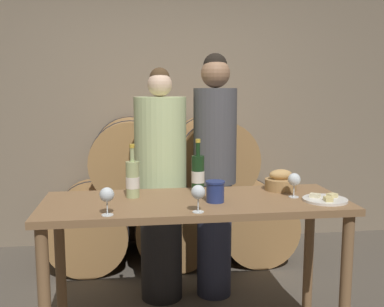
{
  "coord_description": "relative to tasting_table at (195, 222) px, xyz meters",
  "views": [
    {
      "loc": [
        -0.36,
        -2.48,
        1.53
      ],
      "look_at": [
        0.0,
        0.13,
        1.15
      ],
      "focal_mm": 42.0,
      "sensor_mm": 36.0,
      "label": 1
    }
  ],
  "objects": [
    {
      "name": "person_left",
      "position": [
        -0.15,
        0.67,
        0.07
      ],
      "size": [
        0.37,
        0.37,
        1.68
      ],
      "color": "#232326",
      "rests_on": "ground_plane"
    },
    {
      "name": "wine_glass_far_left",
      "position": [
        -0.48,
        -0.25,
        0.23
      ],
      "size": [
        0.07,
        0.07,
        0.14
      ],
      "color": "white",
      "rests_on": "tasting_table"
    },
    {
      "name": "wine_glass_left",
      "position": [
        -0.02,
        -0.26,
        0.23
      ],
      "size": [
        0.07,
        0.07,
        0.14
      ],
      "color": "white",
      "rests_on": "tasting_table"
    },
    {
      "name": "barrel_stack",
      "position": [
        -0.0,
        1.45,
        -0.2
      ],
      "size": [
        2.14,
        0.82,
        1.28
      ],
      "color": "#A87A47",
      "rests_on": "ground_plane"
    },
    {
      "name": "tasting_table",
      "position": [
        0.0,
        0.0,
        0.0
      ],
      "size": [
        1.73,
        0.64,
        0.9
      ],
      "color": "olive",
      "rests_on": "ground_plane"
    },
    {
      "name": "wine_glass_center",
      "position": [
        0.58,
        -0.01,
        0.23
      ],
      "size": [
        0.07,
        0.07,
        0.14
      ],
      "color": "white",
      "rests_on": "tasting_table"
    },
    {
      "name": "stone_wall_back",
      "position": [
        0.0,
        1.99,
        0.83
      ],
      "size": [
        10.0,
        0.12,
        3.2
      ],
      "color": "gray",
      "rests_on": "ground_plane"
    },
    {
      "name": "blue_crock",
      "position": [
        0.11,
        -0.06,
        0.19
      ],
      "size": [
        0.11,
        0.11,
        0.12
      ],
      "color": "navy",
      "rests_on": "tasting_table"
    },
    {
      "name": "wine_bottle_red",
      "position": [
        0.05,
        0.2,
        0.24
      ],
      "size": [
        0.08,
        0.08,
        0.33
      ],
      "color": "#193819",
      "rests_on": "tasting_table"
    },
    {
      "name": "bread_basket",
      "position": [
        0.57,
        0.18,
        0.18
      ],
      "size": [
        0.2,
        0.2,
        0.13
      ],
      "color": "#A87F4C",
      "rests_on": "tasting_table"
    },
    {
      "name": "wine_bottle_white",
      "position": [
        -0.35,
        0.11,
        0.24
      ],
      "size": [
        0.08,
        0.08,
        0.31
      ],
      "color": "#ADBC7F",
      "rests_on": "tasting_table"
    },
    {
      "name": "person_right",
      "position": [
        0.24,
        0.67,
        0.15
      ],
      "size": [
        0.31,
        0.31,
        1.78
      ],
      "color": "#2D334C",
      "rests_on": "ground_plane"
    },
    {
      "name": "cheese_plate",
      "position": [
        0.73,
        -0.12,
        0.14
      ],
      "size": [
        0.25,
        0.25,
        0.04
      ],
      "color": "white",
      "rests_on": "tasting_table"
    }
  ]
}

